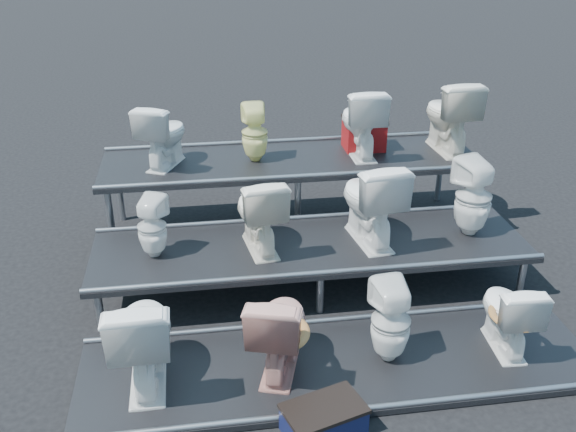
{
  "coord_description": "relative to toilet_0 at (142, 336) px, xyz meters",
  "views": [
    {
      "loc": [
        -1.03,
        -5.39,
        3.43
      ],
      "look_at": [
        -0.21,
        0.1,
        0.73
      ],
      "focal_mm": 40.0,
      "sensor_mm": 36.0,
      "label": 1
    }
  ],
  "objects": [
    {
      "name": "ground",
      "position": [
        1.54,
        1.3,
        -0.49
      ],
      "size": [
        80.0,
        80.0,
        0.0
      ],
      "primitive_type": "plane",
      "color": "black",
      "rests_on": "ground"
    },
    {
      "name": "tier_front",
      "position": [
        1.54,
        0.0,
        -0.46
      ],
      "size": [
        4.2,
        1.2,
        0.06
      ],
      "primitive_type": "cube",
      "color": "black",
      "rests_on": "ground"
    },
    {
      "name": "tier_mid",
      "position": [
        1.54,
        1.3,
        -0.26
      ],
      "size": [
        4.2,
        1.2,
        0.46
      ],
      "primitive_type": "cube",
      "color": "black",
      "rests_on": "ground"
    },
    {
      "name": "tier_back",
      "position": [
        1.54,
        2.6,
        -0.06
      ],
      "size": [
        4.2,
        1.2,
        0.86
      ],
      "primitive_type": "cube",
      "color": "black",
      "rests_on": "ground"
    },
    {
      "name": "toilet_0",
      "position": [
        0.0,
        0.0,
        0.0
      ],
      "size": [
        0.48,
        0.84,
        0.85
      ],
      "primitive_type": "imported",
      "rotation": [
        0.0,
        0.0,
        3.15
      ],
      "color": "white",
      "rests_on": "tier_front"
    },
    {
      "name": "toilet_1",
      "position": [
        1.05,
        0.0,
        -0.04
      ],
      "size": [
        0.63,
        0.85,
        0.77
      ],
      "primitive_type": "imported",
      "rotation": [
        0.0,
        0.0,
        2.84
      ],
      "color": "tan",
      "rests_on": "tier_front"
    },
    {
      "name": "toilet_2",
      "position": [
        1.95,
        0.0,
        -0.07
      ],
      "size": [
        0.35,
        0.36,
        0.71
      ],
      "primitive_type": "imported",
      "rotation": [
        0.0,
        0.0,
        3.25
      ],
      "color": "white",
      "rests_on": "tier_front"
    },
    {
      "name": "toilet_3",
      "position": [
        2.95,
        0.0,
        -0.09
      ],
      "size": [
        0.42,
        0.69,
        0.68
      ],
      "primitive_type": "imported",
      "rotation": [
        0.0,
        0.0,
        3.08
      ],
      "color": "white",
      "rests_on": "tier_front"
    },
    {
      "name": "toilet_4",
      "position": [
        0.05,
        1.3,
        0.27
      ],
      "size": [
        0.36,
        0.36,
        0.6
      ],
      "primitive_type": "imported",
      "rotation": [
        0.0,
        0.0,
        2.72
      ],
      "color": "white",
      "rests_on": "tier_mid"
    },
    {
      "name": "toilet_5",
      "position": [
        1.04,
        1.3,
        0.35
      ],
      "size": [
        0.52,
        0.79,
        0.76
      ],
      "primitive_type": "imported",
      "rotation": [
        0.0,
        0.0,
        3.28
      ],
      "color": "silver",
      "rests_on": "tier_mid"
    },
    {
      "name": "toilet_6",
      "position": [
        2.1,
        1.3,
        0.4
      ],
      "size": [
        0.58,
        0.89,
        0.85
      ],
      "primitive_type": "imported",
      "rotation": [
        0.0,
        0.0,
        3.27
      ],
      "color": "white",
      "rests_on": "tier_mid"
    },
    {
      "name": "toilet_7",
      "position": [
        3.15,
        1.3,
        0.37
      ],
      "size": [
        0.44,
        0.45,
        0.79
      ],
      "primitive_type": "imported",
      "rotation": [
        0.0,
        0.0,
        3.44
      ],
      "color": "white",
      "rests_on": "tier_mid"
    },
    {
      "name": "toilet_8",
      "position": [
        0.15,
        2.6,
        0.72
      ],
      "size": [
        0.64,
        0.79,
        0.7
      ],
      "primitive_type": "imported",
      "rotation": [
        0.0,
        0.0,
        2.72
      ],
      "color": "white",
      "rests_on": "tier_back"
    },
    {
      "name": "toilet_9",
      "position": [
        1.14,
        2.6,
        0.69
      ],
      "size": [
        0.29,
        0.3,
        0.64
      ],
      "primitive_type": "imported",
      "rotation": [
        0.0,
        0.0,
        3.16
      ],
      "color": "#F3F19A",
      "rests_on": "tier_back"
    },
    {
      "name": "toilet_10",
      "position": [
        2.33,
        2.6,
        0.77
      ],
      "size": [
        0.44,
        0.77,
        0.79
      ],
      "primitive_type": "imported",
      "rotation": [
        0.0,
        0.0,
        3.14
      ],
      "color": "white",
      "rests_on": "tier_back"
    },
    {
      "name": "toilet_11",
      "position": [
        3.35,
        2.6,
        0.8
      ],
      "size": [
        0.5,
        0.84,
        0.84
      ],
      "primitive_type": "imported",
      "rotation": [
        0.0,
        0.0,
        3.18
      ],
      "color": "silver",
      "rests_on": "tier_back"
    },
    {
      "name": "red_crate",
      "position": [
        2.42,
        2.79,
        0.54
      ],
      "size": [
        0.45,
        0.36,
        0.33
      ],
      "primitive_type": "cube",
      "rotation": [
        0.0,
        0.0,
        -0.0
      ],
      "color": "maroon",
      "rests_on": "tier_back"
    },
    {
      "name": "step_stool",
      "position": [
        1.28,
        -0.68,
        -0.39
      ],
      "size": [
        0.63,
        0.48,
        0.2
      ],
      "primitive_type": "cube",
      "rotation": [
        0.0,
        0.0,
        0.31
      ],
      "color": "#0E1334",
      "rests_on": "ground"
    }
  ]
}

